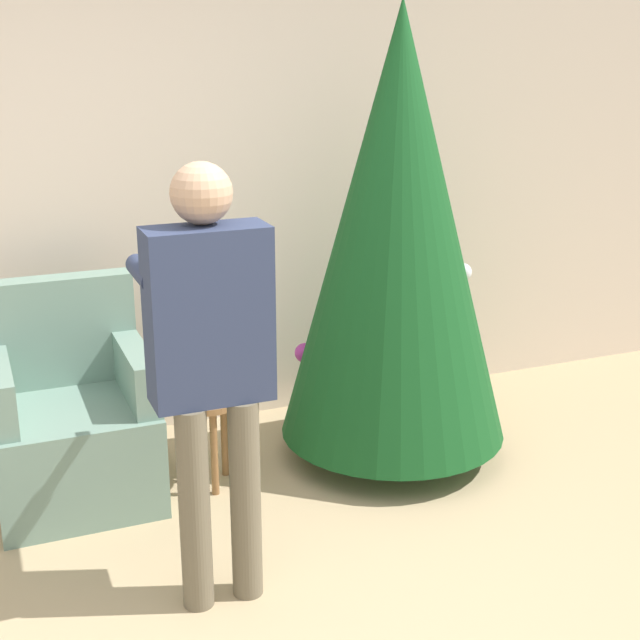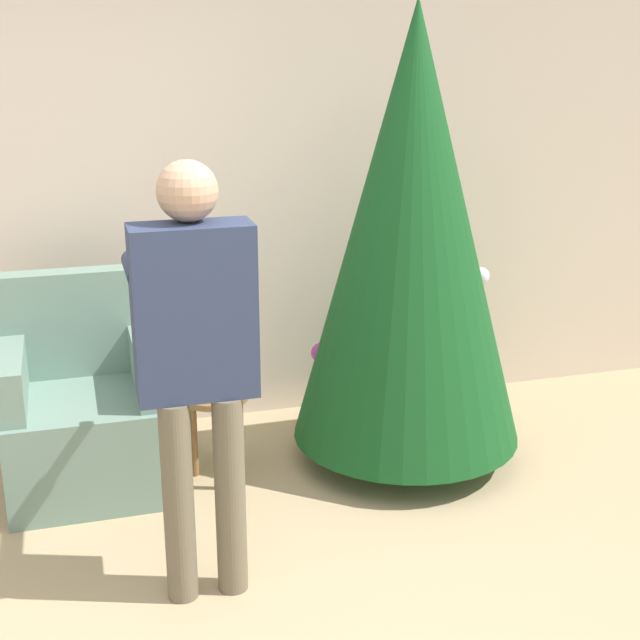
% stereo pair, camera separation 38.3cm
% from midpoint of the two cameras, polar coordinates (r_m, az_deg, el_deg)
% --- Properties ---
extents(wall_back, '(8.00, 0.06, 2.70)m').
position_cam_midpoint_polar(wall_back, '(4.84, -7.52, 8.45)').
color(wall_back, beige).
rests_on(wall_back, ground_plane).
extents(christmas_tree, '(1.16, 1.16, 2.30)m').
position_cam_midpoint_polar(christmas_tree, '(4.40, 8.36, 5.67)').
color(christmas_tree, brown).
rests_on(christmas_tree, ground_plane).
extents(armchair, '(0.73, 0.75, 1.02)m').
position_cam_midpoint_polar(armchair, '(4.46, -12.52, -5.93)').
color(armchair, gray).
rests_on(armchair, ground_plane).
extents(person_standing, '(0.46, 0.57, 1.70)m').
position_cam_midpoint_polar(person_standing, '(3.30, -4.70, -1.60)').
color(person_standing, '#6B604C').
rests_on(person_standing, ground_plane).
extents(side_stool, '(0.33, 0.33, 0.46)m').
position_cam_midpoint_polar(side_stool, '(4.39, -4.26, -5.82)').
color(side_stool, olive).
rests_on(side_stool, ground_plane).
extents(laptop, '(0.29, 0.22, 0.02)m').
position_cam_midpoint_polar(laptop, '(4.35, -4.29, -4.59)').
color(laptop, '#38383D').
rests_on(laptop, side_stool).
extents(book, '(0.22, 0.13, 0.02)m').
position_cam_midpoint_polar(book, '(4.34, -4.30, -4.32)').
color(book, '#B21E23').
rests_on(book, laptop).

